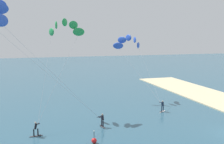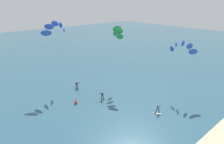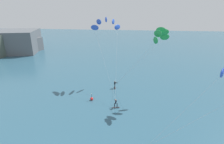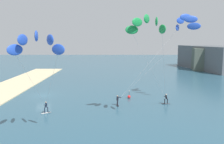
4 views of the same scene
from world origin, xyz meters
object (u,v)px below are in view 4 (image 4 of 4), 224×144
(kitesurfer_nearshore, at_px, (183,25))
(kitesurfer_mid_water, at_px, (37,47))
(marker_buoy, at_px, (129,97))
(kitesurfer_far_out, at_px, (148,28))

(kitesurfer_nearshore, distance_m, kitesurfer_mid_water, 25.19)
(marker_buoy, bearing_deg, kitesurfer_mid_water, -30.62)
(kitesurfer_far_out, bearing_deg, kitesurfer_mid_water, -62.26)
(kitesurfer_far_out, distance_m, marker_buoy, 16.32)
(kitesurfer_nearshore, relative_size, kitesurfer_far_out, 1.08)
(kitesurfer_mid_water, distance_m, marker_buoy, 22.69)
(kitesurfer_nearshore, xyz_separation_m, kitesurfer_far_out, (9.76, -7.20, -1.00))
(kitesurfer_far_out, relative_size, marker_buoy, 9.79)
(kitesurfer_nearshore, relative_size, marker_buoy, 10.58)
(kitesurfer_mid_water, relative_size, kitesurfer_far_out, 0.84)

